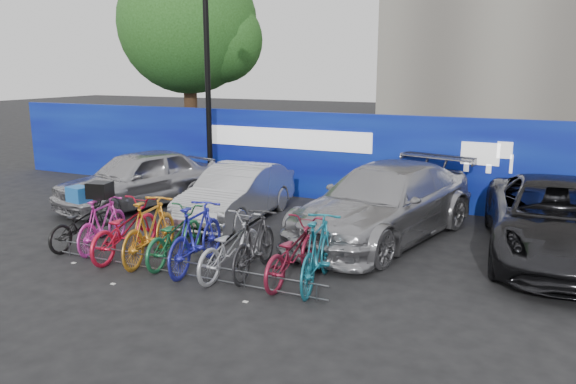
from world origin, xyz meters
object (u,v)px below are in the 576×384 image
Objects in this scene: bike_0 at (81,224)px; bike_4 at (174,236)px; tree at (194,27)px; bike_9 at (318,252)px; bike_5 at (196,237)px; bike_6 at (229,246)px; bike_2 at (125,229)px; lamppost at (208,79)px; bike_rack at (180,267)px; car_1 at (237,193)px; bike_1 at (102,224)px; car_3 at (558,220)px; car_0 at (139,178)px; bike_8 at (292,252)px; car_2 at (384,203)px; bike_3 at (150,230)px; bike_7 at (254,244)px.

bike_4 reaches higher than bike_0.
tree reaches higher than bike_9.
tree is 3.83× the size of bike_5.
bike_2 is at bearing 2.02° from bike_6.
lamppost is 7.48m from bike_rack.
lamppost reaches higher than car_1.
bike_1 is 0.87× the size of bike_5.
car_3 is 2.65× the size of bike_5.
bike_8 is (5.86, -3.12, -0.23)m from car_0.
bike_5 is at bearing 175.46° from bike_0.
bike_4 is at bearing -160.34° from car_3.
car_2 is 3.14m from bike_9.
car_2 is at bearing 15.78° from car_0.
bike_2 is 1.01× the size of bike_3.
bike_5 is at bearing -3.55° from bike_9.
car_0 reaches higher than bike_3.
bike_6 is at bearing -18.76° from car_0.
bike_2 reaches higher than bike_0.
car_1 is (2.25, -2.35, -2.61)m from lamppost.
bike_0 is at bearing -86.23° from lamppost.
lamppost is 6.11m from bike_0.
bike_6 reaches higher than bike_0.
car_2 is at bearing -101.85° from bike_9.
bike_2 is 3.49m from bike_8.
car_0 is at bearing 173.55° from car_3.
car_0 reaches higher than car_3.
car_0 is (-3.97, 3.75, 0.59)m from bike_rack.
bike_8 is at bearing 175.77° from bike_4.
car_2 reaches higher than bike_2.
tree is at bearing 122.45° from bike_rack.
bike_1 is (-1.33, -3.06, -0.13)m from car_1.
lamppost is 4.17m from car_1.
bike_rack is 1.04× the size of car_2.
bike_2 is 1.06× the size of bike_4.
car_3 is 2.65× the size of bike_2.
bike_3 reaches higher than bike_7.
bike_3 is at bearing 155.67° from bike_rack.
bike_4 is at bearing -85.16° from car_1.
bike_4 is at bearing -58.18° from tree.
bike_3 is at bearing -4.88° from bike_9.
bike_7 reaches higher than bike_6.
lamppost is at bearing 172.94° from car_2.
car_3 is 9.40m from bike_0.
bike_5 reaches higher than bike_2.
bike_4 is (-6.50, -3.26, -0.25)m from car_3.
bike_6 reaches higher than bike_rack.
bike_rack is 2.83× the size of bike_8.
car_1 is at bearing -79.09° from bike_5.
car_2 reaches higher than bike_rack.
bike_0 is at bearing -10.25° from bike_1.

